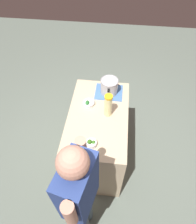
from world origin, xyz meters
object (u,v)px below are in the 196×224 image
at_px(lemonade_pitcher, 108,106).
at_px(person_cook, 80,199).
at_px(broccoli_bowl_center, 91,143).
at_px(cooking_pot, 109,86).
at_px(broccoli_bowl_front, 88,103).

xyz_separation_m(lemonade_pitcher, person_cook, (0.93, -0.14, -0.13)).
distance_m(broccoli_bowl_center, person_cook, 0.53).
distance_m(cooking_pot, broccoli_bowl_front, 0.33).
relative_size(cooking_pot, broccoli_bowl_center, 2.63).
bearing_deg(person_cook, broccoli_bowl_front, -175.15).
xyz_separation_m(cooking_pot, broccoli_bowl_center, (0.76, -0.11, -0.07)).
distance_m(broccoli_bowl_front, person_cook, 1.06).
distance_m(lemonade_pitcher, broccoli_bowl_center, 0.44).
height_order(lemonade_pitcher, broccoli_bowl_center, lemonade_pitcher).
relative_size(cooking_pot, broccoli_bowl_front, 2.10).
bearing_deg(broccoli_bowl_front, lemonade_pitcher, 63.06).
relative_size(lemonade_pitcher, broccoli_bowl_front, 2.17).
height_order(broccoli_bowl_front, person_cook, person_cook).
xyz_separation_m(broccoli_bowl_front, broccoli_bowl_center, (0.53, 0.10, 0.01)).
height_order(cooking_pot, broccoli_bowl_front, cooking_pot).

